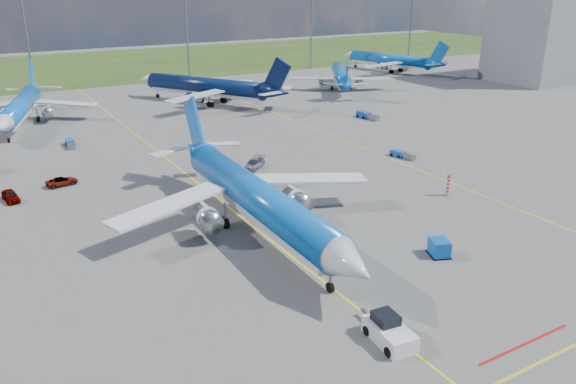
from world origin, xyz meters
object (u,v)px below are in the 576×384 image
baggage_tug_w (402,155)px  baggage_tug_e (367,116)px  pushback_tug (389,331)px  main_airliner (258,232)px  warning_post (448,185)px  bg_jet_ne (340,88)px  bg_jet_ene (389,72)px  service_car_b (62,181)px  service_car_c (254,164)px  bg_jet_n (207,104)px  baggage_tug_c (70,144)px  bg_jet_nnw (23,125)px  service_car_a (11,196)px  uld_container (439,248)px

baggage_tug_w → baggage_tug_e: (11.55, 23.70, 0.11)m
pushback_tug → baggage_tug_e: bearing=58.9°
pushback_tug → main_airliner: bearing=94.1°
baggage_tug_w → pushback_tug: bearing=-143.9°
warning_post → baggage_tug_e: (17.55, 39.38, -0.94)m
bg_jet_ne → bg_jet_ene: 32.70m
service_car_b → service_car_c: service_car_c is taller
bg_jet_n → baggage_tug_w: 54.49m
baggage_tug_c → baggage_tug_e: 55.87m
bg_jet_ene → main_airliner: bearing=28.2°
main_airliner → bg_jet_ne: bearing=50.3°
warning_post → bg_jet_nnw: bg_jet_nnw is taller
bg_jet_ene → baggage_tug_e: bearing=31.1°
bg_jet_ene → main_airliner: main_airliner is taller
baggage_tug_w → baggage_tug_c: 54.49m
bg_jet_ne → baggage_tug_w: 59.93m
baggage_tug_w → service_car_a: bearing=157.3°
main_airliner → service_car_c: 22.39m
bg_jet_nnw → pushback_tug: bearing=-63.7°
baggage_tug_c → baggage_tug_e: baggage_tug_e is taller
bg_jet_n → pushback_tug: bearing=44.4°
bg_jet_nnw → service_car_b: 39.37m
bg_jet_ne → baggage_tug_e: bearing=94.7°
bg_jet_ene → baggage_tug_w: (-55.18, -69.24, 0.45)m
warning_post → main_airliner: main_airliner is taller
uld_container → bg_jet_nnw: bearing=131.7°
bg_jet_ene → uld_container: size_ratio=18.03×
bg_jet_n → service_car_b: bg_jet_n is taller
bg_jet_n → bg_jet_ne: (36.89, 0.39, 0.00)m
pushback_tug → baggage_tug_w: bearing=53.2°
bg_jet_nnw → service_car_a: 42.57m
bg_jet_ne → bg_jet_ene: (28.85, 15.40, 0.00)m
bg_jet_ne → main_airliner: main_airliner is taller
bg_jet_ne → main_airliner: bearing=79.7°
bg_jet_n → service_car_b: 54.94m
baggage_tug_e → bg_jet_nnw: bearing=148.2°
baggage_tug_w → warning_post: bearing=-122.7°
service_car_b → baggage_tug_w: bearing=-113.5°
baggage_tug_c → uld_container: bearing=-62.5°
bg_jet_nnw → bg_jet_ene: 105.13m
bg_jet_ene → service_car_a: size_ratio=9.54×
service_car_a → baggage_tug_c: size_ratio=0.87×
bg_jet_ne → warning_post: bearing=95.9°
bg_jet_nnw → service_car_c: bearing=-44.1°
warning_post → bg_jet_ene: bg_jet_ene is taller
pushback_tug → bg_jet_ene: bearing=55.6°
bg_jet_ene → service_car_a: bearing=12.9°
service_car_a → service_car_b: 7.14m
main_airliner → uld_container: (13.16, -14.23, 0.85)m
main_airliner → service_car_a: bearing=134.8°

